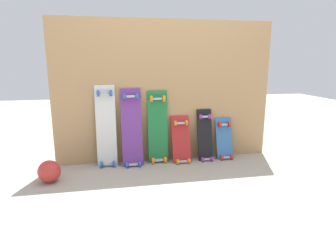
# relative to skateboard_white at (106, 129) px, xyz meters

# --- Properties ---
(ground_plane) EXTENTS (12.00, 12.00, 0.00)m
(ground_plane) POSITION_rel_skateboard_white_xyz_m (0.69, 0.02, -0.42)
(ground_plane) COLOR #A89E8E
(plywood_wall_panel) EXTENTS (2.52, 0.04, 1.60)m
(plywood_wall_panel) POSITION_rel_skateboard_white_xyz_m (0.69, 0.09, 0.38)
(plywood_wall_panel) COLOR tan
(plywood_wall_panel) RESTS_ON ground
(skateboard_white) EXTENTS (0.22, 0.18, 0.96)m
(skateboard_white) POSITION_rel_skateboard_white_xyz_m (0.00, 0.00, 0.00)
(skateboard_white) COLOR silver
(skateboard_white) RESTS_ON ground
(skateboard_purple) EXTENTS (0.23, 0.24, 0.92)m
(skateboard_purple) POSITION_rel_skateboard_white_xyz_m (0.28, -0.03, -0.02)
(skateboard_purple) COLOR #6B338C
(skateboard_purple) RESTS_ON ground
(skateboard_green) EXTENTS (0.23, 0.17, 0.88)m
(skateboard_green) POSITION_rel_skateboard_white_xyz_m (0.58, 0.01, -0.04)
(skateboard_green) COLOR #1E7238
(skateboard_green) RESTS_ON ground
(skateboard_red) EXTENTS (0.21, 0.24, 0.60)m
(skateboard_red) POSITION_rel_skateboard_white_xyz_m (0.85, -0.04, -0.19)
(skateboard_red) COLOR #B22626
(skateboard_red) RESTS_ON ground
(skateboard_black) EXTENTS (0.18, 0.22, 0.67)m
(skateboard_black) POSITION_rel_skateboard_white_xyz_m (1.14, -0.03, -0.16)
(skateboard_black) COLOR black
(skateboard_black) RESTS_ON ground
(skateboard_blue) EXTENTS (0.20, 0.21, 0.55)m
(skateboard_blue) POSITION_rel_skateboard_white_xyz_m (1.39, -0.03, -0.21)
(skateboard_blue) COLOR #386BAD
(skateboard_blue) RESTS_ON ground
(rubber_ball) EXTENTS (0.22, 0.22, 0.22)m
(rubber_ball) POSITION_rel_skateboard_white_xyz_m (-0.55, -0.38, -0.31)
(rubber_ball) COLOR red
(rubber_ball) RESTS_ON ground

